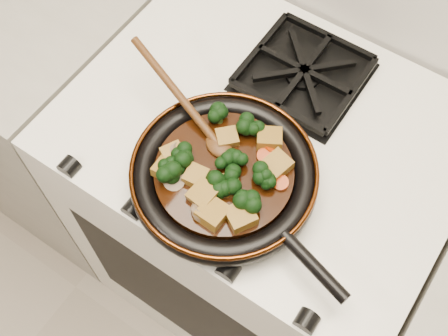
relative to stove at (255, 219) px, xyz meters
The scene contains 36 objects.
stove is the anchor object (origin of this frame).
burner_grate_front 0.48m from the stove, 90.00° to the right, with size 0.23×0.23×0.03m, color black, non-canonical shape.
burner_grate_back 0.48m from the stove, 90.00° to the left, with size 0.23×0.23×0.03m, color black, non-canonical shape.
skillet 0.52m from the stove, 87.07° to the right, with size 0.45×0.33×0.05m.
braising_sauce 0.52m from the stove, 87.86° to the right, with size 0.24×0.24×0.02m, color black.
tofu_cube_0 0.53m from the stove, 104.06° to the right, with size 0.04×0.03×0.02m, color brown.
tofu_cube_1 0.53m from the stove, 51.43° to the right, with size 0.04×0.04×0.02m, color brown.
tofu_cube_2 0.56m from the stove, 110.49° to the right, with size 0.04×0.04×0.02m, color brown.
tofu_cube_3 0.57m from the stove, 80.99° to the right, with size 0.04×0.05×0.02m, color brown.
tofu_cube_4 0.56m from the stove, 88.57° to the right, with size 0.04×0.04×0.02m, color brown.
tofu_cube_5 0.52m from the stove, 57.09° to the right, with size 0.04×0.04×0.02m, color brown.
tofu_cube_6 0.55m from the stove, 115.11° to the right, with size 0.04×0.03×0.02m, color brown.
tofu_cube_7 0.56m from the stove, 69.72° to the right, with size 0.04×0.04×0.02m, color brown.
tofu_cube_8 0.55m from the stove, 97.84° to the right, with size 0.04×0.04×0.02m, color brown.
tofu_cube_9 0.55m from the stove, 83.34° to the right, with size 0.04×0.04×0.02m, color brown.
broccoli_floret_0 0.55m from the stove, 78.40° to the right, with size 0.06×0.06×0.05m, color black, non-canonical shape.
broccoli_floret_1 0.55m from the stove, 111.78° to the right, with size 0.06×0.06×0.05m, color black, non-canonical shape.
broccoli_floret_2 0.52m from the stove, 92.50° to the right, with size 0.06×0.06×0.05m, color black, non-canonical shape.
broccoli_floret_3 0.54m from the stove, 85.29° to the right, with size 0.06×0.06×0.05m, color black, non-canonical shape.
broccoli_floret_4 0.53m from the stove, 128.14° to the right, with size 0.06×0.06×0.05m, color black, non-canonical shape.
broccoli_floret_5 0.57m from the stove, 108.24° to the right, with size 0.06×0.06×0.06m, color black, non-canonical shape.
broccoli_floret_6 0.55m from the stove, 85.01° to the right, with size 0.06×0.06×0.05m, color black, non-canonical shape.
broccoli_floret_7 0.55m from the stove, 61.47° to the right, with size 0.06×0.06×0.06m, color black, non-canonical shape.
broccoli_floret_8 0.56m from the stove, 66.92° to the right, with size 0.06×0.06×0.06m, color black, non-canonical shape.
broccoli_floret_9 0.57m from the stove, 108.52° to the right, with size 0.06×0.06×0.05m, color black, non-canonical shape.
carrot_coin_0 0.52m from the stove, 60.98° to the right, with size 0.03×0.03×0.01m, color #A52B04.
carrot_coin_1 0.54m from the stove, 50.55° to the right, with size 0.03×0.03×0.01m, color #A52B04.
carrot_coin_2 0.56m from the stove, 85.52° to the right, with size 0.03×0.03×0.01m, color #A52B04.
carrot_coin_3 0.56m from the stove, 83.93° to the right, with size 0.03×0.03×0.01m, color #A52B04.
carrot_coin_4 0.52m from the stove, 53.48° to the right, with size 0.03×0.03×0.01m, color #A52B04.
mushroom_slice_0 0.57m from the stove, 84.97° to the right, with size 0.04×0.04×0.01m, color brown.
mushroom_slice_1 0.57m from the stove, 85.81° to the right, with size 0.04×0.04×0.01m, color brown.
mushroom_slice_2 0.56m from the stove, 103.57° to the right, with size 0.04×0.04×0.01m, color brown.
mushroom_slice_3 0.55m from the stove, 115.32° to the right, with size 0.03×0.03×0.01m, color brown.
mushroom_slice_4 0.56m from the stove, 105.07° to the right, with size 0.03×0.03×0.01m, color brown.
wooden_spoon 0.55m from the stove, 135.24° to the right, with size 0.16×0.07×0.25m.
Camera 1 is at (0.26, 1.16, 1.80)m, focal length 45.00 mm.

